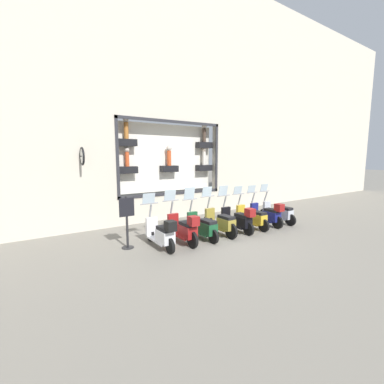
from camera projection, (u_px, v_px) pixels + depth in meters
The scene contains 11 objects.
ground_plane at pixel (223, 238), 8.61m from camera, with size 120.00×120.00×0.00m, color gray.
building_facade at pixel (170, 91), 10.87m from camera, with size 1.24×36.00×10.80m.
scooter_silver_0 at pixel (279, 213), 10.60m from camera, with size 1.79×0.61×1.55m.
scooter_navy_1 at pixel (267, 214), 10.12m from camera, with size 1.80×0.61×1.54m.
scooter_yellow_2 at pixel (252, 218), 9.76m from camera, with size 1.79×0.61×1.56m.
scooter_black_3 at pixel (239, 220), 9.28m from camera, with size 1.79×0.60×1.62m.
scooter_olive_4 at pixel (221, 223), 8.92m from camera, with size 1.81×0.61×1.63m.
scooter_green_5 at pixel (203, 227), 8.50m from camera, with size 1.79×0.60×1.66m.
scooter_red_6 at pixel (184, 229), 8.02m from camera, with size 1.80×0.60×1.62m.
scooter_white_7 at pixel (162, 234), 7.59m from camera, with size 1.79×0.61×1.56m.
shop_sign_post at pixel (127, 221), 7.58m from camera, with size 0.36×0.45×1.57m.
Camera 1 is at (-6.39, 5.44, 2.69)m, focal length 24.00 mm.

